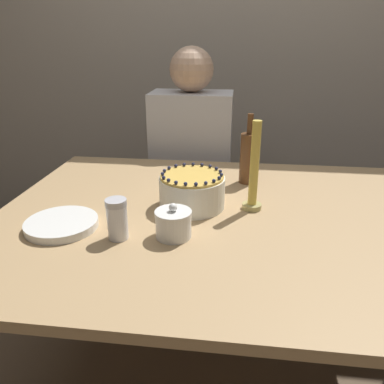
{
  "coord_description": "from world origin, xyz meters",
  "views": [
    {
      "loc": [
        0.04,
        -1.09,
        1.28
      ],
      "look_at": [
        -0.11,
        0.05,
        0.8
      ],
      "focal_mm": 35.0,
      "sensor_mm": 36.0,
      "label": 1
    }
  ],
  "objects_px": {
    "cake": "(192,191)",
    "person_man_blue_shirt": "(192,186)",
    "bottle": "(248,157)",
    "sugar_shaker": "(117,219)",
    "candle": "(254,174)",
    "sugar_bowl": "(173,224)"
  },
  "relations": [
    {
      "from": "cake",
      "to": "sugar_bowl",
      "type": "relative_size",
      "value": 2.08
    },
    {
      "from": "cake",
      "to": "candle",
      "type": "relative_size",
      "value": 0.74
    },
    {
      "from": "cake",
      "to": "sugar_bowl",
      "type": "xyz_separation_m",
      "value": [
        -0.03,
        -0.21,
        -0.01
      ]
    },
    {
      "from": "sugar_bowl",
      "to": "person_man_blue_shirt",
      "type": "height_order",
      "value": "person_man_blue_shirt"
    },
    {
      "from": "sugar_shaker",
      "to": "person_man_blue_shirt",
      "type": "relative_size",
      "value": 0.1
    },
    {
      "from": "sugar_shaker",
      "to": "person_man_blue_shirt",
      "type": "xyz_separation_m",
      "value": [
        0.09,
        0.94,
        -0.27
      ]
    },
    {
      "from": "cake",
      "to": "sugar_shaker",
      "type": "xyz_separation_m",
      "value": [
        -0.18,
        -0.24,
        0.0
      ]
    },
    {
      "from": "bottle",
      "to": "person_man_blue_shirt",
      "type": "xyz_separation_m",
      "value": [
        -0.28,
        0.45,
        -0.31
      ]
    },
    {
      "from": "sugar_shaker",
      "to": "bottle",
      "type": "xyz_separation_m",
      "value": [
        0.37,
        0.49,
        0.04
      ]
    },
    {
      "from": "sugar_shaker",
      "to": "candle",
      "type": "bearing_deg",
      "value": 32.75
    },
    {
      "from": "person_man_blue_shirt",
      "to": "bottle",
      "type": "bearing_deg",
      "value": 121.66
    },
    {
      "from": "candle",
      "to": "bottle",
      "type": "relative_size",
      "value": 1.1
    },
    {
      "from": "cake",
      "to": "bottle",
      "type": "distance_m",
      "value": 0.32
    },
    {
      "from": "sugar_shaker",
      "to": "bottle",
      "type": "bearing_deg",
      "value": 53.25
    },
    {
      "from": "sugar_bowl",
      "to": "bottle",
      "type": "xyz_separation_m",
      "value": [
        0.21,
        0.46,
        0.06
      ]
    },
    {
      "from": "sugar_shaker",
      "to": "candle",
      "type": "xyz_separation_m",
      "value": [
        0.38,
        0.24,
        0.06
      ]
    },
    {
      "from": "cake",
      "to": "sugar_shaker",
      "type": "relative_size",
      "value": 1.83
    },
    {
      "from": "bottle",
      "to": "sugar_shaker",
      "type": "bearing_deg",
      "value": -126.75
    },
    {
      "from": "sugar_shaker",
      "to": "person_man_blue_shirt",
      "type": "height_order",
      "value": "person_man_blue_shirt"
    },
    {
      "from": "bottle",
      "to": "sugar_bowl",
      "type": "bearing_deg",
      "value": -114.72
    },
    {
      "from": "cake",
      "to": "person_man_blue_shirt",
      "type": "distance_m",
      "value": 0.75
    },
    {
      "from": "cake",
      "to": "person_man_blue_shirt",
      "type": "height_order",
      "value": "person_man_blue_shirt"
    }
  ]
}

